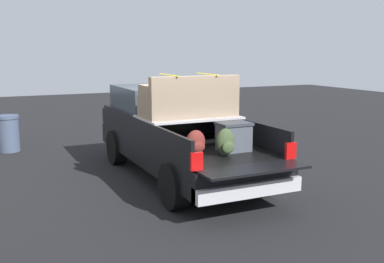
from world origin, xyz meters
TOP-DOWN VIEW (x-y plane):
  - ground_plane at (0.00, 0.00)m, footprint 40.00×40.00m
  - pickup_truck at (0.37, -0.00)m, footprint 6.05×2.06m
  - trash_can at (4.32, 3.13)m, footprint 0.60×0.60m

SIDE VIEW (x-z plane):
  - ground_plane at x=0.00m, z-range 0.00..0.00m
  - trash_can at x=4.32m, z-range 0.01..0.99m
  - pickup_truck at x=0.37m, z-range -0.15..2.07m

